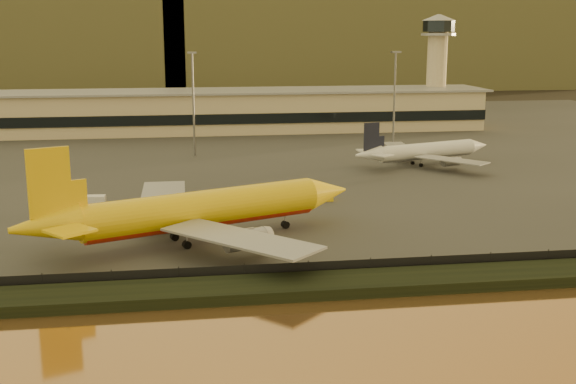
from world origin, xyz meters
The scene contains 12 objects.
ground centered at (0.00, 0.00, 0.00)m, with size 900.00×900.00×0.00m, color black.
embankment centered at (0.00, -17.00, 0.70)m, with size 320.00×7.00×1.40m, color black.
tarmac centered at (0.00, 95.00, 0.10)m, with size 320.00×220.00×0.20m, color #2D2D2D.
perimeter_fence centered at (0.00, -13.00, 1.30)m, with size 300.00×0.05×2.20m, color black.
terminal_building centered at (-14.52, 125.55, 6.25)m, with size 202.00×25.00×12.60m.
control_tower centered at (70.00, 131.00, 21.66)m, with size 11.20×11.20×35.50m.
apron_light_masts centered at (15.00, 75.00, 15.70)m, with size 152.20×12.20×25.40m.
distant_hills centered at (-20.74, 340.00, 31.39)m, with size 470.00×160.00×70.00m.
dhl_cargo_jet centered at (-11.16, 5.44, 4.89)m, with size 50.52×47.81×15.70m.
white_narrowbody_jet centered at (42.18, 60.35, 3.38)m, with size 36.17×34.36×10.65m.
gse_vehicle_yellow centered at (11.79, 28.51, 1.14)m, with size 4.18×1.88×1.88m, color #E7BA0C.
gse_vehicle_white centered at (-29.03, 29.80, 1.21)m, with size 4.50×2.03×2.03m, color white.
Camera 1 is at (-13.17, -97.43, 30.59)m, focal length 45.00 mm.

